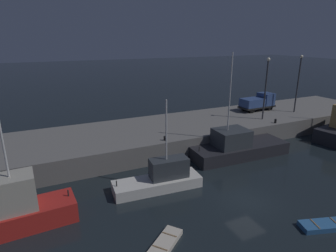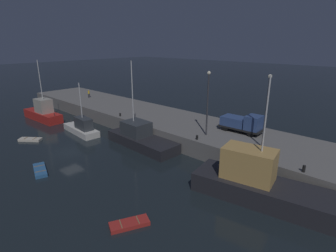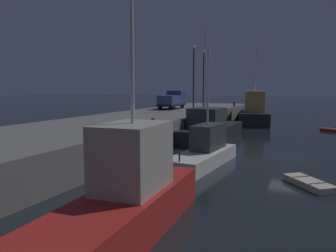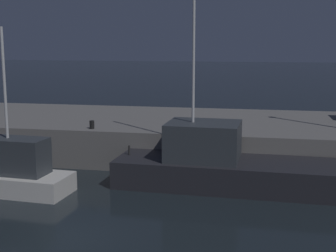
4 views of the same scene
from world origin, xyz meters
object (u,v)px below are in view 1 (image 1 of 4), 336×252
Objects in this scene: lamp_post_east at (298,80)px; bollard_east at (165,138)px; dinghy_orange_near at (165,243)px; utility_truck at (258,102)px; fishing_boat_blue at (4,214)px; lamp_post_west at (266,84)px; bollard_west at (275,121)px; fishing_trawler_red at (161,178)px; fishing_boat_orange at (237,147)px; dinghy_red_small at (325,225)px.

lamp_post_east is 17.20× the size of bollard_east.
dinghy_orange_near is 0.38× the size of lamp_post_east.
fishing_boat_blue is at bearing -159.53° from utility_truck.
utility_truck is at bearing 18.50° from bollard_east.
fishing_boat_blue reaches higher than lamp_post_west.
lamp_post_east reaches higher than bollard_west.
fishing_trawler_red is 11.95m from fishing_boat_blue.
dinghy_orange_near is (-13.19, -9.57, -0.96)m from fishing_boat_orange.
bollard_west is (-6.85, -3.15, -4.49)m from lamp_post_east.
fishing_boat_orange reaches higher than bollard_east.
lamp_post_west is 6.05m from utility_truck.
fishing_boat_orange is 13.71m from utility_truck.
dinghy_orange_near is 0.39× the size of lamp_post_west.
dinghy_red_small reaches higher than dinghy_orange_near.
dinghy_red_small is 20.96m from lamp_post_west.
dinghy_red_small is at bearing -24.17° from fishing_boat_blue.
fishing_boat_orange is 1.41× the size of lamp_post_west.
bollard_west is at bearing -0.69° from bollard_east.
lamp_post_east reaches higher than lamp_post_west.
fishing_trawler_red is at bearing -164.89° from fishing_boat_orange.
fishing_trawler_red is 19.03m from bollard_west.
fishing_boat_orange is 12.92m from dinghy_red_small.
dinghy_orange_near is 0.86× the size of dinghy_red_small.
bollard_east is (14.70, 6.19, 1.13)m from fishing_boat_blue.
dinghy_red_small is at bearing -120.21° from lamp_post_west.
lamp_post_west is at bearing 30.35° from fishing_boat_orange.
fishing_boat_blue is 1.33× the size of lamp_post_west.
dinghy_red_small is 0.44× the size of lamp_post_east.
fishing_boat_blue reaches higher than dinghy_red_small.
fishing_boat_blue is at bearing -164.80° from lamp_post_west.
utility_truck is 10.51× the size of bollard_west.
bollard_east is (-7.68, 2.50, 1.37)m from fishing_boat_orange.
fishing_boat_orange reaches higher than fishing_trawler_red.
utility_truck is at bearing 58.94° from dinghy_red_small.
bollard_east is (-18.12, -6.06, -1.01)m from utility_truck.
fishing_trawler_red is at bearing 67.98° from dinghy_orange_near.
fishing_trawler_red is at bearing -158.05° from lamp_post_west.
dinghy_orange_near is at bearing -146.01° from lamp_post_west.
fishing_boat_blue is 31.59m from lamp_post_west.
bollard_east is (-5.32, 15.18, 2.30)m from dinghy_red_small.
fishing_boat_blue reaches higher than lamp_post_east.
lamp_post_west reaches higher than utility_truck.
utility_truck is at bearing 20.47° from fishing_boat_blue.
utility_truck is 6.86m from bollard_west.
lamp_post_east is 22.96m from bollard_east.
dinghy_red_small is at bearing -121.06° from utility_truck.
lamp_post_west is 7.08m from lamp_post_east.
dinghy_red_small is (8.11, -9.85, -0.76)m from fishing_trawler_red.
bollard_east is (5.51, 12.08, 2.32)m from dinghy_orange_near.
bollard_west is at bearing 16.57° from fishing_boat_orange.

